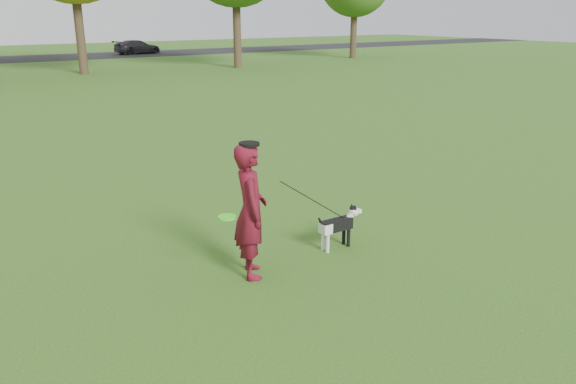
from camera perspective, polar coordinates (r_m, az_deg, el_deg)
ground at (r=8.42m, az=-0.11°, el=-5.30°), size 120.00×120.00×0.00m
man at (r=7.18m, az=-3.82°, el=-1.94°), size 0.64×0.76×1.77m
dog at (r=8.21m, az=5.26°, el=-3.17°), size 0.81×0.16×0.62m
car_right at (r=49.26m, az=-15.05°, el=14.05°), size 4.06×2.22×1.12m
man_held_items at (r=7.70m, az=2.55°, el=-0.87°), size 2.14×0.34×1.37m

